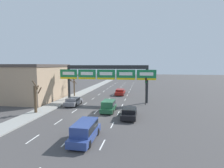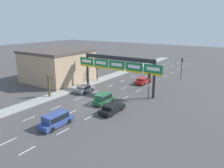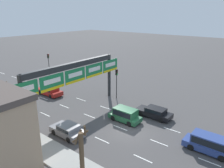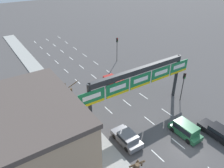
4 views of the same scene
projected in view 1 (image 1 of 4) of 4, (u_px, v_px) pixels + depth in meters
The scene contains 14 objects.
ground_plane at pixel (94, 114), 24.36m from camera, with size 220.00×220.00×0.00m, color #474444.
sidewalk_left at pixel (41, 111), 25.72m from camera, with size 2.80×110.00×0.15m.
lane_dashes at pixel (111, 97), 37.58m from camera, with size 6.72×67.00×0.01m.
sign_gantry at pixel (106, 73), 32.16m from camera, with size 17.94×0.70×6.80m.
building_near at pixel (28, 82), 34.83m from camera, with size 12.52×12.83×6.97m.
car_red at pixel (120, 92), 40.15m from camera, with size 1.96×4.76×1.33m.
car_black at pixel (129, 112), 22.64m from camera, with size 1.85×4.68×1.32m.
car_grey at pixel (73, 101), 29.55m from camera, with size 1.95×4.03×1.33m.
suv_green at pixel (109, 105), 25.49m from camera, with size 1.83×4.05×1.67m.
suv_blue at pixel (85, 130), 15.73m from camera, with size 1.81×4.67×1.74m.
traffic_light_near_gantry at pixel (146, 77), 46.54m from camera, with size 0.30×0.35×5.08m.
traffic_light_mid_block at pixel (146, 86), 29.61m from camera, with size 0.30×0.35×4.70m.
tree_bare_closest at pixel (74, 84), 37.74m from camera, with size 2.01×2.03×4.97m.
tree_bare_second at pixel (36, 97), 24.48m from camera, with size 1.40×1.61×4.60m.
Camera 1 is at (6.58, -22.98, 6.80)m, focal length 28.00 mm.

